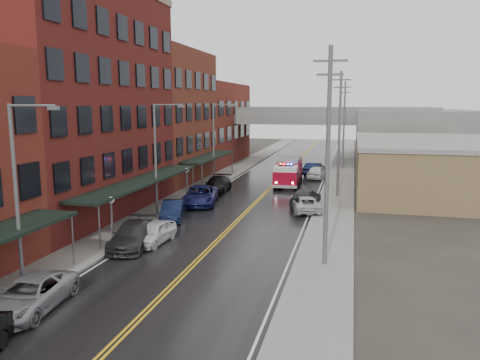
# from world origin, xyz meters

# --- Properties ---
(road) EXTENTS (11.00, 160.00, 0.02)m
(road) POSITION_xyz_m (0.00, 30.00, 0.01)
(road) COLOR black
(road) RESTS_ON ground
(sidewalk_left) EXTENTS (3.00, 160.00, 0.15)m
(sidewalk_left) POSITION_xyz_m (-7.30, 30.00, 0.07)
(sidewalk_left) COLOR slate
(sidewalk_left) RESTS_ON ground
(sidewalk_right) EXTENTS (3.00, 160.00, 0.15)m
(sidewalk_right) POSITION_xyz_m (7.30, 30.00, 0.07)
(sidewalk_right) COLOR slate
(sidewalk_right) RESTS_ON ground
(curb_left) EXTENTS (0.30, 160.00, 0.15)m
(curb_left) POSITION_xyz_m (-5.65, 30.00, 0.07)
(curb_left) COLOR gray
(curb_left) RESTS_ON ground
(curb_right) EXTENTS (0.30, 160.00, 0.15)m
(curb_right) POSITION_xyz_m (5.65, 30.00, 0.07)
(curb_right) COLOR gray
(curb_right) RESTS_ON ground
(brick_building_b) EXTENTS (9.00, 20.00, 18.00)m
(brick_building_b) POSITION_xyz_m (-13.30, 23.00, 9.00)
(brick_building_b) COLOR #561816
(brick_building_b) RESTS_ON ground
(brick_building_c) EXTENTS (9.00, 15.00, 15.00)m
(brick_building_c) POSITION_xyz_m (-13.30, 40.50, 7.50)
(brick_building_c) COLOR brown
(brick_building_c) RESTS_ON ground
(brick_building_far) EXTENTS (9.00, 20.00, 12.00)m
(brick_building_far) POSITION_xyz_m (-13.30, 58.00, 6.00)
(brick_building_far) COLOR maroon
(brick_building_far) RESTS_ON ground
(tan_building) EXTENTS (14.00, 22.00, 5.00)m
(tan_building) POSITION_xyz_m (16.00, 40.00, 2.50)
(tan_building) COLOR olive
(tan_building) RESTS_ON ground
(right_far_block) EXTENTS (18.00, 30.00, 8.00)m
(right_far_block) POSITION_xyz_m (18.00, 70.00, 4.00)
(right_far_block) COLOR slate
(right_far_block) RESTS_ON ground
(awning_1) EXTENTS (2.60, 18.00, 3.09)m
(awning_1) POSITION_xyz_m (-7.49, 23.00, 2.99)
(awning_1) COLOR black
(awning_1) RESTS_ON ground
(awning_2) EXTENTS (2.60, 13.00, 3.09)m
(awning_2) POSITION_xyz_m (-7.49, 40.50, 2.99)
(awning_2) COLOR black
(awning_2) RESTS_ON ground
(globe_lamp_1) EXTENTS (0.44, 0.44, 3.12)m
(globe_lamp_1) POSITION_xyz_m (-6.40, 16.00, 2.31)
(globe_lamp_1) COLOR #59595B
(globe_lamp_1) RESTS_ON ground
(globe_lamp_2) EXTENTS (0.44, 0.44, 3.12)m
(globe_lamp_2) POSITION_xyz_m (-6.40, 30.00, 2.31)
(globe_lamp_2) COLOR #59595B
(globe_lamp_2) RESTS_ON ground
(street_lamp_0) EXTENTS (2.64, 0.22, 9.00)m
(street_lamp_0) POSITION_xyz_m (-6.55, 8.00, 5.19)
(street_lamp_0) COLOR #59595B
(street_lamp_0) RESTS_ON ground
(street_lamp_1) EXTENTS (2.64, 0.22, 9.00)m
(street_lamp_1) POSITION_xyz_m (-6.55, 24.00, 5.19)
(street_lamp_1) COLOR #59595B
(street_lamp_1) RESTS_ON ground
(street_lamp_2) EXTENTS (2.64, 0.22, 9.00)m
(street_lamp_2) POSITION_xyz_m (-6.55, 40.00, 5.19)
(street_lamp_2) COLOR #59595B
(street_lamp_2) RESTS_ON ground
(utility_pole_0) EXTENTS (1.80, 0.24, 12.00)m
(utility_pole_0) POSITION_xyz_m (7.20, 15.00, 6.31)
(utility_pole_0) COLOR #59595B
(utility_pole_0) RESTS_ON ground
(utility_pole_1) EXTENTS (1.80, 0.24, 12.00)m
(utility_pole_1) POSITION_xyz_m (7.20, 35.00, 6.31)
(utility_pole_1) COLOR #59595B
(utility_pole_1) RESTS_ON ground
(utility_pole_2) EXTENTS (1.80, 0.24, 12.00)m
(utility_pole_2) POSITION_xyz_m (7.20, 55.00, 6.31)
(utility_pole_2) COLOR #59595B
(utility_pole_2) RESTS_ON ground
(overpass) EXTENTS (40.00, 10.00, 7.50)m
(overpass) POSITION_xyz_m (0.00, 62.00, 5.99)
(overpass) COLOR slate
(overpass) RESTS_ON ground
(fire_truck) EXTENTS (3.43, 8.06, 2.91)m
(fire_truck) POSITION_xyz_m (1.64, 40.71, 1.58)
(fire_truck) COLOR maroon
(fire_truck) RESTS_ON ground
(parked_car_left_2) EXTENTS (2.86, 5.33, 1.42)m
(parked_car_left_2) POSITION_xyz_m (-5.00, 6.20, 0.71)
(parked_car_left_2) COLOR gray
(parked_car_left_2) RESTS_ON ground
(parked_car_left_3) EXTENTS (3.08, 5.67, 1.56)m
(parked_car_left_3) POSITION_xyz_m (-4.83, 15.70, 0.78)
(parked_car_left_3) COLOR #28282B
(parked_car_left_3) RESTS_ON ground
(parked_car_left_4) EXTENTS (1.98, 4.34, 1.44)m
(parked_car_left_4) POSITION_xyz_m (-3.89, 16.80, 0.72)
(parked_car_left_4) COLOR silver
(parked_car_left_4) RESTS_ON ground
(parked_car_left_5) EXTENTS (2.74, 4.80, 1.50)m
(parked_car_left_5) POSITION_xyz_m (-5.00, 22.90, 0.75)
(parked_car_left_5) COLOR black
(parked_car_left_5) RESTS_ON ground
(parked_car_left_6) EXTENTS (3.91, 6.45, 1.67)m
(parked_car_left_6) POSITION_xyz_m (-4.66, 28.80, 0.84)
(parked_car_left_6) COLOR #15184E
(parked_car_left_6) RESTS_ON ground
(parked_car_left_7) EXTENTS (2.44, 5.56, 1.59)m
(parked_car_left_7) POSITION_xyz_m (-4.89, 34.80, 0.79)
(parked_car_left_7) COLOR black
(parked_car_left_7) RESTS_ON ground
(parked_car_right_0) EXTENTS (3.32, 5.23, 1.35)m
(parked_car_right_0) POSITION_xyz_m (4.79, 28.20, 0.67)
(parked_car_right_0) COLOR #B3B7BB
(parked_car_right_0) RESTS_ON ground
(parked_car_right_1) EXTENTS (2.66, 5.28, 1.47)m
(parked_car_right_1) POSITION_xyz_m (4.54, 30.74, 0.73)
(parked_car_right_1) COLOR #2B2B2E
(parked_car_right_1) RESTS_ON ground
(parked_car_right_2) EXTENTS (2.57, 4.91, 1.60)m
(parked_car_right_2) POSITION_xyz_m (4.45, 46.20, 0.80)
(parked_car_right_2) COLOR silver
(parked_car_right_2) RESTS_ON ground
(parked_car_right_3) EXTENTS (2.52, 5.05, 1.59)m
(parked_car_right_3) POSITION_xyz_m (3.77, 49.25, 0.79)
(parked_car_right_3) COLOR black
(parked_car_right_3) RESTS_ON ground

